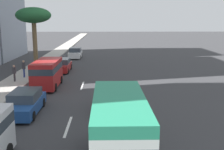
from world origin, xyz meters
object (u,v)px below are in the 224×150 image
object	(u,v)px
minibus_lead	(119,129)
van_second	(47,72)
car_sixth	(75,53)
pedestrian_by_tree	(24,68)
pedestrian_near_lamp	(14,72)
car_seventh	(25,103)
palm_tree	(33,17)
car_fourth	(115,99)
car_fifth	(63,65)

from	to	relation	value
minibus_lead	van_second	distance (m)	15.16
van_second	car_sixth	size ratio (longest dim) A/B	1.17
pedestrian_by_tree	pedestrian_near_lamp	bearing A→B (deg)	-105.84
car_seventh	palm_tree	xyz separation A→B (m)	(16.66, 3.41, 5.80)
car_fourth	car_seventh	xyz separation A→B (m)	(-0.62, 6.09, -0.03)
minibus_lead	car_sixth	distance (m)	33.45
minibus_lead	pedestrian_by_tree	xyz separation A→B (m)	(17.69, 9.30, -0.50)
palm_tree	car_fifth	bearing A→B (deg)	-115.47
car_seventh	pedestrian_by_tree	bearing A→B (deg)	-163.37
minibus_lead	van_second	xyz separation A→B (m)	(13.91, 6.01, -0.24)
palm_tree	pedestrian_near_lamp	bearing A→B (deg)	178.29
car_fifth	palm_tree	bearing A→B (deg)	-115.47
minibus_lead	car_sixth	bearing A→B (deg)	9.49
pedestrian_near_lamp	car_sixth	bearing A→B (deg)	83.50
minibus_lead	palm_tree	size ratio (longest dim) A/B	0.83
van_second	car_fourth	world-z (taller)	van_second
car_fourth	pedestrian_near_lamp	world-z (taller)	pedestrian_near_lamp
palm_tree	car_sixth	bearing A→B (deg)	-22.35
van_second	car_seventh	size ratio (longest dim) A/B	1.13
van_second	car_sixth	world-z (taller)	van_second
palm_tree	car_fourth	bearing A→B (deg)	-149.38
car_sixth	car_seventh	distance (m)	26.22
pedestrian_by_tree	minibus_lead	bearing A→B (deg)	-67.26
car_fourth	car_sixth	world-z (taller)	car_sixth
car_seventh	pedestrian_near_lamp	bearing A→B (deg)	-157.90
car_fourth	car_sixth	bearing A→B (deg)	12.27
van_second	car_fourth	distance (m)	8.94
car_sixth	pedestrian_by_tree	xyz separation A→B (m)	(-15.30, 3.78, 0.38)
van_second	pedestrian_by_tree	world-z (taller)	van_second
pedestrian_by_tree	car_fourth	bearing A→B (deg)	-52.75
palm_tree	van_second	bearing A→B (deg)	-160.17
car_sixth	car_seventh	world-z (taller)	car_sixth
car_sixth	pedestrian_by_tree	bearing A→B (deg)	-13.89
car_sixth	car_seventh	bearing A→B (deg)	-1.14
car_fifth	minibus_lead	bearing A→B (deg)	15.01
pedestrian_by_tree	palm_tree	distance (m)	7.86
car_fourth	car_fifth	xyz separation A→B (m)	(14.32, 5.88, -0.02)
car_seventh	palm_tree	world-z (taller)	palm_tree
car_seventh	pedestrian_near_lamp	distance (m)	9.67
pedestrian_near_lamp	pedestrian_by_tree	distance (m)	2.00
minibus_lead	van_second	world-z (taller)	minibus_lead
car_seventh	palm_tree	distance (m)	17.97
pedestrian_near_lamp	palm_tree	world-z (taller)	palm_tree
car_fifth	palm_tree	distance (m)	7.05
minibus_lead	car_fourth	bearing A→B (deg)	-0.42
car_sixth	pedestrian_near_lamp	size ratio (longest dim) A/B	2.65
pedestrian_near_lamp	pedestrian_by_tree	size ratio (longest dim) A/B	0.91
car_fifth	car_sixth	world-z (taller)	car_sixth
car_fourth	van_second	bearing A→B (deg)	42.90
pedestrian_near_lamp	palm_tree	xyz separation A→B (m)	(7.71, -0.23, 5.47)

